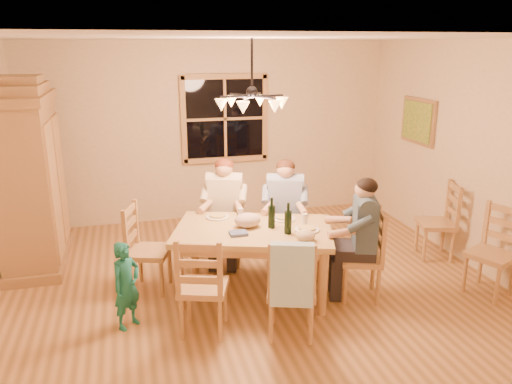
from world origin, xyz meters
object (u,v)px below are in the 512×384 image
object	(u,v)px
chandelier	(252,101)
chair_end_right	(360,271)
chair_near_right	(291,305)
adult_woman	(225,198)
wine_bottle_a	(272,213)
chair_near_left	(204,302)
chair_end_left	(150,264)
chair_spare_back	(435,235)
chair_far_left	(225,240)
chair_far_right	(284,241)
adult_slate_man	(363,224)
chair_spare_front	(489,268)
wine_bottle_b	(288,218)
armoire	(30,182)
dining_table	(253,237)
child	(126,285)
adult_plaid_man	(285,200)

from	to	relation	value
chandelier	chair_end_right	distance (m)	2.13
chair_near_right	adult_woman	world-z (taller)	adult_woman
chair_end_right	wine_bottle_a	bearing A→B (deg)	87.72
chair_near_left	wine_bottle_a	xyz separation A→B (m)	(0.83, 0.58, 0.62)
chair_end_left	adult_woman	xyz separation A→B (m)	(0.95, 0.50, 0.54)
adult_woman	chair_spare_back	world-z (taller)	adult_woman
chair_far_left	chair_far_right	bearing A→B (deg)	180.00
adult_woman	adult_slate_man	xyz separation A→B (m)	(1.22, -1.24, 0.00)
chair_spare_front	chair_spare_back	bearing A→B (deg)	-24.24
chandelier	wine_bottle_b	size ratio (longest dim) A/B	2.33
armoire	chair_far_left	size ratio (longest dim) A/B	2.32
dining_table	chair_spare_back	bearing A→B (deg)	8.20
chandelier	chair_near_left	xyz separation A→B (m)	(-0.67, -0.78, -1.77)
child	chair_spare_front	size ratio (longest dim) A/B	0.88
armoire	chair_near_left	size ratio (longest dim) A/B	2.32
chair_far_right	wine_bottle_b	xyz separation A→B (m)	(-0.25, -0.87, 0.62)
chair_spare_back	chandelier	bearing A→B (deg)	110.85
chair_far_left	adult_plaid_man	xyz separation A→B (m)	(0.69, -0.24, 0.54)
chair_end_right	wine_bottle_a	world-z (taller)	wine_bottle_a
adult_woman	chair_end_right	bearing A→B (deg)	153.43
armoire	dining_table	bearing A→B (deg)	-31.19
adult_slate_man	chair_spare_front	xyz separation A→B (m)	(1.40, -0.29, -0.54)
chair_near_right	child	xyz separation A→B (m)	(-1.48, 0.52, 0.13)
adult_slate_man	wine_bottle_a	xyz separation A→B (m)	(-0.89, 0.35, 0.08)
chair_end_left	chair_end_right	world-z (taller)	same
chair_far_left	adult_slate_man	size ratio (longest dim) A/B	1.13
adult_plaid_man	chair_spare_front	bearing A→B (deg)	164.91
chair_far_left	adult_slate_man	xyz separation A→B (m)	(1.22, -1.24, 0.54)
chair_end_left	chair_end_right	distance (m)	2.29
wine_bottle_b	wine_bottle_a	bearing A→B (deg)	118.31
armoire	chair_spare_front	xyz separation A→B (m)	(4.87, -2.11, -0.75)
adult_woman	wine_bottle_b	distance (m)	1.20
chair_far_left	chair_end_left	xyz separation A→B (m)	(-0.95, -0.50, 0.00)
chair_far_left	wine_bottle_b	xyz separation A→B (m)	(0.44, -1.11, 0.62)
chair_spare_front	chair_far_right	bearing A→B (deg)	31.81
chair_far_right	wine_bottle_b	bearing A→B (deg)	92.83
chair_far_left	wine_bottle_a	bearing A→B (deg)	129.11
chair_spare_front	chair_near_right	bearing A→B (deg)	70.86
chair_spare_back	armoire	bearing A→B (deg)	93.94
chair_near_left	chair_end_left	xyz separation A→B (m)	(-0.44, 0.97, 0.00)
chair_near_left	chair_spare_back	distance (m)	3.27
chair_near_right	adult_woman	bearing A→B (deg)	117.90
adult_plaid_man	chair_spare_back	distance (m)	2.02
chair_near_left	wine_bottle_b	xyz separation A→B (m)	(0.95, 0.37, 0.62)
armoire	chair_end_right	xyz separation A→B (m)	(3.48, -1.82, -0.75)
adult_plaid_man	child	bearing A→B (deg)	46.21
wine_bottle_b	chair_end_left	bearing A→B (deg)	156.42
dining_table	chair_end_right	distance (m)	1.20
chair_near_left	adult_slate_man	distance (m)	1.82
dining_table	chair_end_left	distance (m)	1.20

